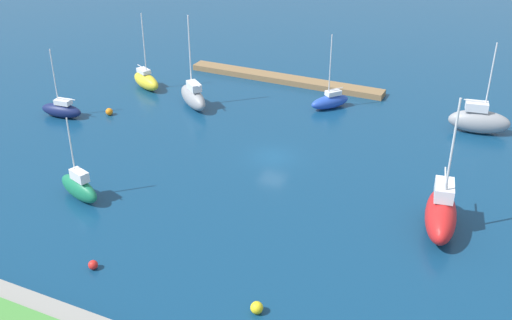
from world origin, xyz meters
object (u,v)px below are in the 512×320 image
(sailboat_gray_center_basin, at_px, (193,96))
(sailboat_blue_lone_south, at_px, (330,101))
(pier_dock, at_px, (284,79))
(sailboat_gray_off_beacon, at_px, (479,120))
(sailboat_navy_mid_basin, at_px, (62,110))
(mooring_buoy_red, at_px, (93,265))
(sailboat_yellow_far_south, at_px, (146,80))
(sailboat_red_along_channel, at_px, (441,213))
(sailboat_green_outer_mooring, at_px, (79,187))
(mooring_buoy_orange, at_px, (109,112))
(mooring_buoy_yellow, at_px, (257,308))

(sailboat_gray_center_basin, relative_size, sailboat_blue_lone_south, 1.22)
(sailboat_gray_center_basin, bearing_deg, pier_dock, -78.72)
(sailboat_blue_lone_south, relative_size, sailboat_gray_off_beacon, 0.89)
(sailboat_navy_mid_basin, bearing_deg, sailboat_blue_lone_south, -156.12)
(mooring_buoy_red, bearing_deg, sailboat_yellow_far_south, -61.91)
(sailboat_navy_mid_basin, height_order, mooring_buoy_red, sailboat_navy_mid_basin)
(sailboat_yellow_far_south, xyz_separation_m, mooring_buoy_red, (-16.87, 31.61, -0.71))
(pier_dock, height_order, sailboat_gray_center_basin, sailboat_gray_center_basin)
(pier_dock, relative_size, sailboat_blue_lone_south, 2.96)
(sailboat_red_along_channel, distance_m, mooring_buoy_red, 26.66)
(sailboat_navy_mid_basin, relative_size, sailboat_gray_off_beacon, 0.80)
(sailboat_red_along_channel, bearing_deg, pier_dock, -146.75)
(pier_dock, distance_m, sailboat_gray_center_basin, 13.58)
(mooring_buoy_red, bearing_deg, sailboat_gray_center_basin, -73.42)
(sailboat_navy_mid_basin, relative_size, sailboat_blue_lone_south, 0.89)
(sailboat_navy_mid_basin, distance_m, sailboat_green_outer_mooring, 18.55)
(sailboat_navy_mid_basin, relative_size, mooring_buoy_red, 11.08)
(sailboat_red_along_channel, relative_size, sailboat_gray_off_beacon, 1.17)
(mooring_buoy_orange, xyz_separation_m, mooring_buoy_yellow, (-28.61, 22.15, 0.02))
(mooring_buoy_yellow, bearing_deg, sailboat_blue_lone_south, -78.69)
(pier_dock, height_order, mooring_buoy_orange, mooring_buoy_orange)
(sailboat_yellow_far_south, distance_m, mooring_buoy_orange, 8.70)
(mooring_buoy_red, distance_m, mooring_buoy_yellow, 12.65)
(sailboat_yellow_far_south, bearing_deg, sailboat_blue_lone_south, 36.36)
(sailboat_navy_mid_basin, distance_m, sailboat_red_along_channel, 42.32)
(sailboat_green_outer_mooring, height_order, sailboat_gray_off_beacon, sailboat_gray_off_beacon)
(sailboat_gray_center_basin, bearing_deg, sailboat_gray_off_beacon, -128.39)
(sailboat_green_outer_mooring, xyz_separation_m, sailboat_yellow_far_south, (9.68, -24.27, -0.07))
(sailboat_gray_center_basin, bearing_deg, sailboat_yellow_far_south, 21.74)
(sailboat_green_outer_mooring, xyz_separation_m, sailboat_blue_lone_south, (-12.90, -28.06, -0.26))
(sailboat_green_outer_mooring, height_order, mooring_buoy_orange, sailboat_green_outer_mooring)
(sailboat_yellow_far_south, bearing_deg, sailboat_red_along_channel, 4.18)
(sailboat_red_along_channel, bearing_deg, mooring_buoy_orange, -111.15)
(sailboat_gray_off_beacon, height_order, mooring_buoy_red, sailboat_gray_off_beacon)
(sailboat_red_along_channel, relative_size, mooring_buoy_red, 16.32)
(pier_dock, distance_m, mooring_buoy_red, 41.08)
(sailboat_gray_center_basin, relative_size, sailboat_green_outer_mooring, 1.41)
(sailboat_green_outer_mooring, bearing_deg, mooring_buoy_yellow, -179.85)
(sailboat_blue_lone_south, relative_size, mooring_buoy_red, 12.39)
(sailboat_gray_off_beacon, bearing_deg, sailboat_gray_center_basin, -177.57)
(sailboat_blue_lone_south, distance_m, mooring_buoy_yellow, 35.25)
(mooring_buoy_orange, bearing_deg, sailboat_yellow_far_south, -84.16)
(sailboat_red_along_channel, bearing_deg, sailboat_blue_lone_south, -151.26)
(sailboat_blue_lone_south, xyz_separation_m, sailboat_red_along_channel, (-15.91, 19.85, 0.73))
(sailboat_yellow_far_south, xyz_separation_m, sailboat_gray_off_beacon, (-38.79, -4.17, 0.32))
(pier_dock, distance_m, sailboat_yellow_far_south, 17.35)
(sailboat_yellow_far_south, xyz_separation_m, sailboat_blue_lone_south, (-22.58, -3.79, -0.19))
(sailboat_navy_mid_basin, relative_size, sailboat_green_outer_mooring, 1.03)
(sailboat_gray_off_beacon, bearing_deg, mooring_buoy_red, -131.51)
(sailboat_navy_mid_basin, xyz_separation_m, mooring_buoy_red, (-20.42, 20.35, -0.53))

